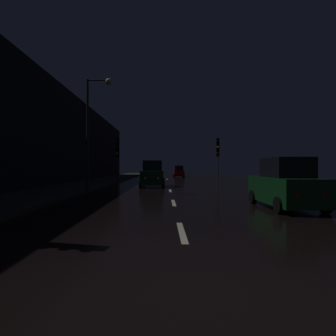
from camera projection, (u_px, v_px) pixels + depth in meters
The scene contains 10 objects.
ground at pixel (168, 183), 28.27m from camera, with size 27.54×84.00×0.02m, color black.
sidewalk_left at pixel (97, 182), 28.14m from camera, with size 4.40×84.00×0.15m, color #38332B.
building_facade_left at pixel (59, 135), 24.59m from camera, with size 0.80×63.00×9.28m, color black.
lane_centerline at pixel (170, 190), 19.48m from camera, with size 0.16×31.91×0.01m.
traffic_light_far_left at pixel (117, 151), 27.53m from camera, with size 0.34×0.47×4.65m.
traffic_light_far_right at pixel (218, 151), 28.04m from camera, with size 0.36×0.48×4.72m.
streetlamp_overhead at pixel (94, 117), 17.46m from camera, with size 1.70×0.44×7.51m.
car_approaching_headlights at pixel (153, 175), 22.86m from camera, with size 2.04×4.41×2.22m.
car_parked_right_near at pixel (285, 185), 10.80m from camera, with size 1.87×4.05×2.04m.
car_distant_taillights at pixel (179, 172), 44.44m from camera, with size 1.77×3.82×1.93m.
Camera 1 is at (-0.46, -3.76, 1.65)m, focal length 28.44 mm.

